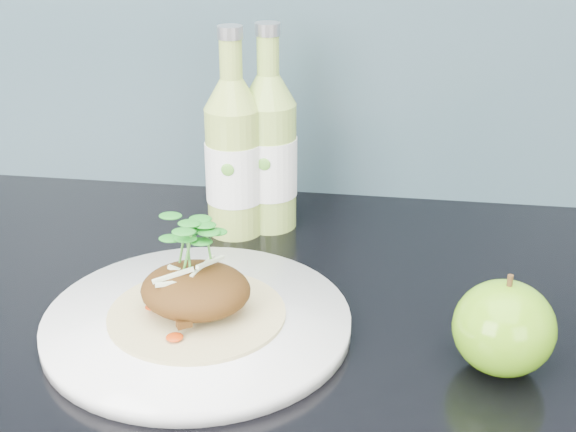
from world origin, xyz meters
The scene contains 5 objects.
dinner_plate centered at (-0.07, 1.61, 0.91)m, with size 0.35×0.35×0.02m.
pork_taco centered at (-0.07, 1.61, 0.95)m, with size 0.17×0.17×0.10m.
green_apple centered at (0.21, 1.59, 0.94)m, with size 0.09×0.09×0.10m.
cider_bottle_left centered at (-0.08, 1.84, 1.00)m, with size 0.09×0.09×0.25m.
cider_bottle_right centered at (-0.04, 1.87, 1.00)m, with size 0.08×0.08×0.25m.
Camera 1 is at (0.11, 0.97, 1.32)m, focal length 50.00 mm.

